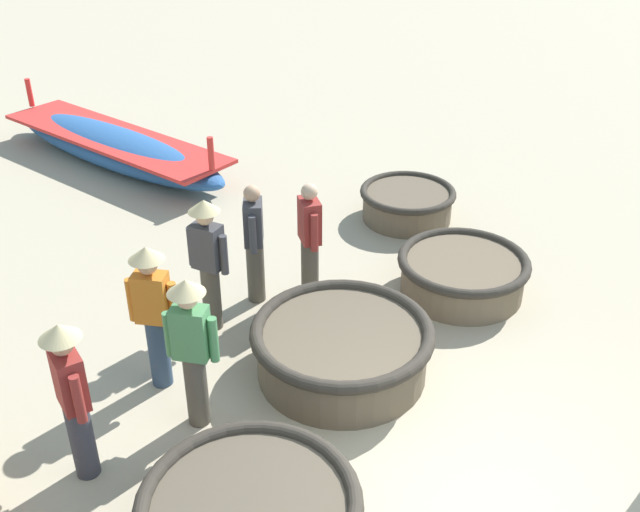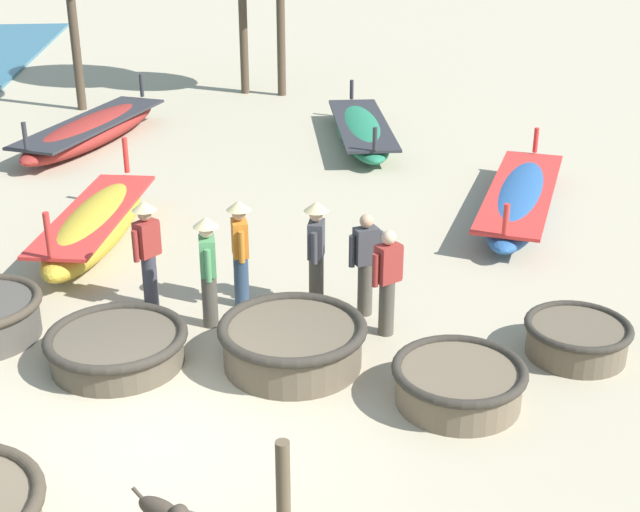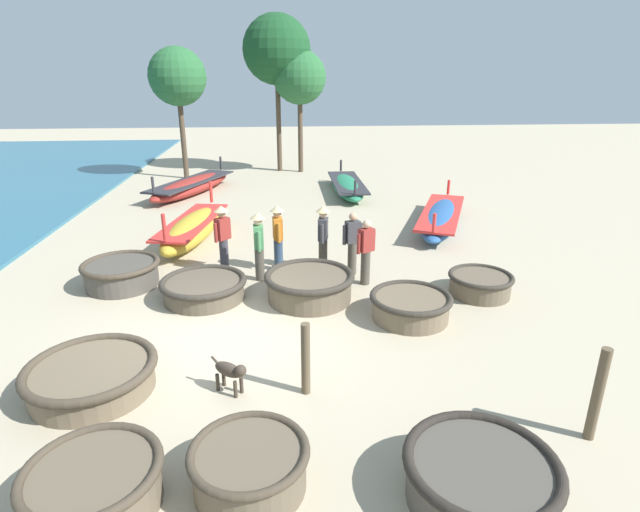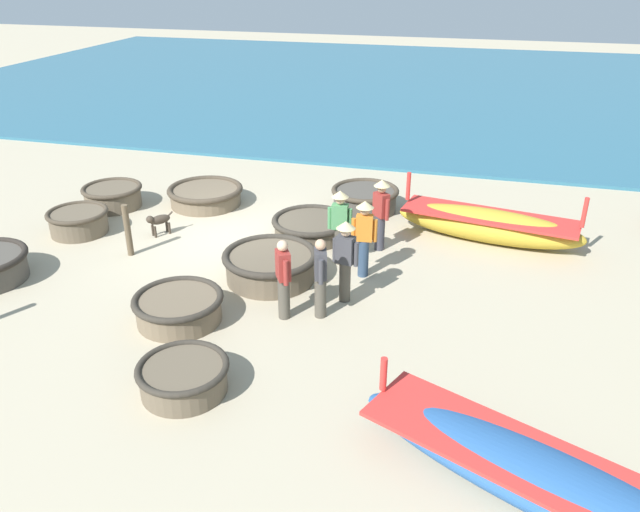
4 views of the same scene
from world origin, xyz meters
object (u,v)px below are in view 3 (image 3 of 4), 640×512
tree_left_mid (277,50)px  tree_center (178,77)px  fisherman_with_hat (223,234)px  dog (231,371)px  long_boat_blue_hull (347,186)px  mooring_post_mid_beach (598,395)px  coracle_upturned (309,285)px  mooring_post_shoreline (306,359)px  tree_leftmost (300,78)px  fisherman_standing_left (366,250)px  coracle_weathered (204,288)px  coracle_tilted (92,375)px  coracle_front_right (480,477)px  fisherman_hauling (259,242)px  coracle_far_left (121,273)px  fisherman_by_coracle (278,234)px  coracle_front_left (250,466)px  fisherman_standing_right (352,242)px  coracle_center (411,305)px  coracle_far_right (94,484)px  fisherman_crouching (323,234)px  long_boat_green_hull (193,229)px  coracle_nearest (480,283)px  long_boat_red_hull (192,186)px

tree_left_mid → tree_center: tree_left_mid is taller
fisherman_with_hat → dog: (0.57, -5.23, -0.59)m
long_boat_blue_hull → mooring_post_mid_beach: bearing=-85.4°
coracle_upturned → mooring_post_shoreline: 3.44m
tree_left_mid → tree_leftmost: size_ratio=1.27×
long_boat_blue_hull → fisherman_standing_left: 9.59m
coracle_weathered → coracle_tilted: bearing=-111.2°
coracle_front_right → fisherman_hauling: fisherman_hauling is taller
coracle_far_left → fisherman_by_coracle: size_ratio=1.06×
coracle_front_left → fisherman_standing_right: (2.21, 6.62, 0.53)m
coracle_center → long_boat_blue_hull: long_boat_blue_hull is taller
coracle_far_right → fisherman_by_coracle: bearing=73.4°
coracle_far_right → fisherman_with_hat: 7.38m
fisherman_hauling → fisherman_crouching: (1.56, 0.48, 0.00)m
long_boat_green_hull → fisherman_standing_right: 5.20m
coracle_upturned → tree_left_mid: tree_left_mid is taller
coracle_front_left → fisherman_crouching: fisherman_crouching is taller
coracle_tilted → coracle_front_left: 3.33m
fisherman_by_coracle → mooring_post_shoreline: fisherman_by_coracle is taller
long_boat_blue_hull → tree_left_mid: size_ratio=0.68×
long_boat_green_hull → tree_leftmost: bearing=71.2°
mooring_post_mid_beach → fisherman_hauling: bearing=127.5°
fisherman_by_coracle → coracle_far_right: bearing=-106.6°
coracle_weathered → dog: (0.87, -3.54, 0.11)m
coracle_nearest → tree_left_mid: tree_left_mid is taller
coracle_nearest → fisherman_with_hat: (-5.83, 2.01, 0.69)m
coracle_tilted → coracle_far_right: bearing=-71.0°
long_boat_red_hull → coracle_front_left: bearing=-79.1°
coracle_nearest → long_boat_green_hull: (-6.97, 4.38, 0.13)m
dog → coracle_far_left: bearing=122.9°
coracle_upturned → long_boat_green_hull: 5.32m
coracle_tilted → long_boat_blue_hull: bearing=66.3°
fisherman_standing_left → mooring_post_mid_beach: size_ratio=1.13×
coracle_center → tree_left_mid: tree_left_mid is taller
tree_left_mid → dog: bearing=-93.0°
coracle_weathered → coracle_far_left: bearing=155.8°
coracle_tilted → long_boat_red_hull: bearing=92.3°
fisherman_crouching → fisherman_standing_right: bearing=-23.7°
coracle_weathered → fisherman_with_hat: bearing=80.0°
fisherman_with_hat → coracle_center: bearing=-37.2°
coracle_far_left → fisherman_hauling: size_ratio=1.06×
coracle_nearest → long_boat_blue_hull: long_boat_blue_hull is taller
coracle_front_right → coracle_tilted: (-5.17, 2.60, -0.05)m
coracle_far_right → fisherman_with_hat: (0.79, 7.31, 0.64)m
coracle_center → tree_center: bearing=114.4°
coracle_far_left → mooring_post_shoreline: mooring_post_shoreline is taller
coracle_front_left → fisherman_crouching: bearing=77.6°
fisherman_with_hat → fisherman_by_coracle: bearing=-4.5°
coracle_front_right → fisherman_standing_left: bearing=91.9°
coracle_far_right → fisherman_standing_left: bearing=55.8°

